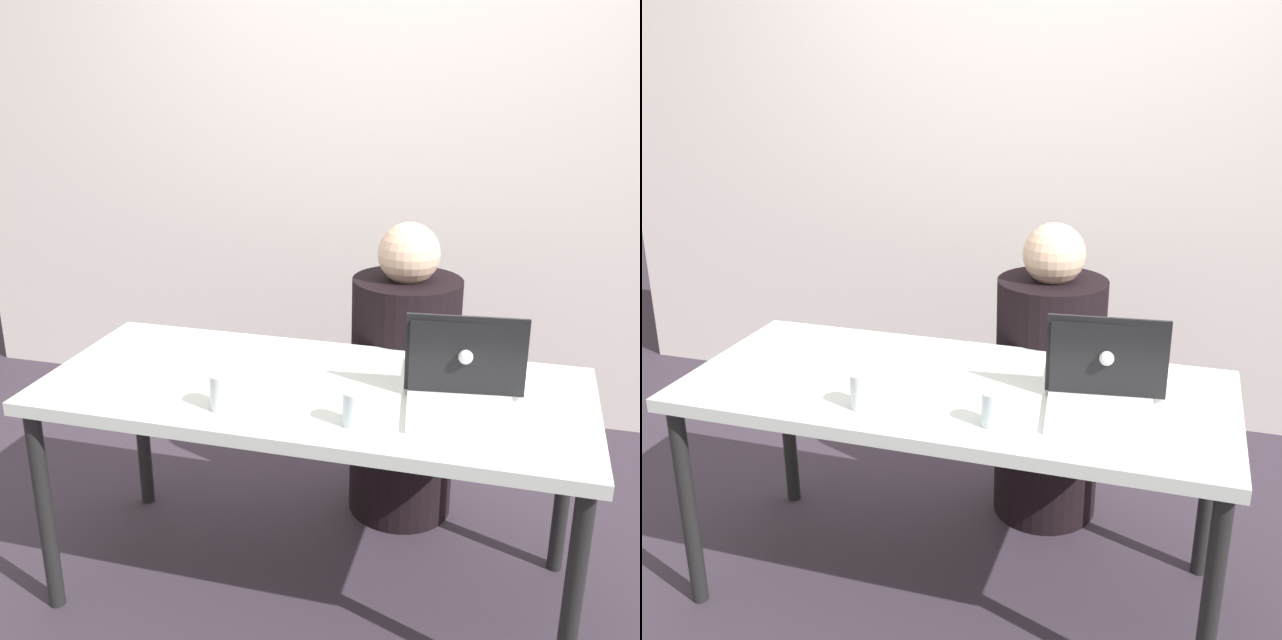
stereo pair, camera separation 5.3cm
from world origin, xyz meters
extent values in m
plane|color=#352C38|center=(0.00, 0.00, 0.00)|extent=(12.00, 12.00, 0.00)
cube|color=white|center=(0.00, 1.46, 1.17)|extent=(4.50, 0.10, 2.35)
cube|color=silver|center=(0.00, 0.00, 0.70)|extent=(1.62, 0.71, 0.04)
cylinder|color=black|center=(-0.76, -0.30, 0.34)|extent=(0.05, 0.05, 0.68)
cylinder|color=black|center=(0.76, -0.30, 0.34)|extent=(0.05, 0.05, 0.68)
cylinder|color=black|center=(-0.76, 0.30, 0.34)|extent=(0.05, 0.05, 0.68)
cylinder|color=black|center=(0.76, 0.30, 0.34)|extent=(0.05, 0.05, 0.68)
cylinder|color=black|center=(0.19, 0.53, 0.45)|extent=(0.45, 0.45, 0.91)
sphere|color=beige|center=(0.19, 0.53, 1.00)|extent=(0.22, 0.22, 0.22)
cube|color=silver|center=(0.42, 0.15, 0.73)|extent=(0.36, 0.28, 0.02)
cube|color=black|center=(0.44, 0.02, 0.85)|extent=(0.34, 0.04, 0.23)
sphere|color=white|center=(0.44, 0.01, 0.85)|extent=(0.04, 0.04, 0.04)
cube|color=silver|center=(0.44, -0.10, 0.73)|extent=(0.32, 0.27, 0.02)
cube|color=black|center=(0.42, 0.02, 0.84)|extent=(0.29, 0.05, 0.21)
sphere|color=white|center=(0.42, 0.03, 0.84)|extent=(0.04, 0.04, 0.04)
cylinder|color=white|center=(-0.20, -0.22, 0.77)|extent=(0.07, 0.07, 0.10)
cylinder|color=silver|center=(-0.20, -0.22, 0.75)|extent=(0.06, 0.06, 0.06)
cylinder|color=silver|center=(0.17, -0.22, 0.77)|extent=(0.06, 0.06, 0.10)
cylinder|color=silver|center=(0.17, -0.22, 0.75)|extent=(0.06, 0.06, 0.05)
camera|label=1|loc=(0.56, -1.95, 1.64)|focal=42.00mm
camera|label=2|loc=(0.61, -1.93, 1.64)|focal=42.00mm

